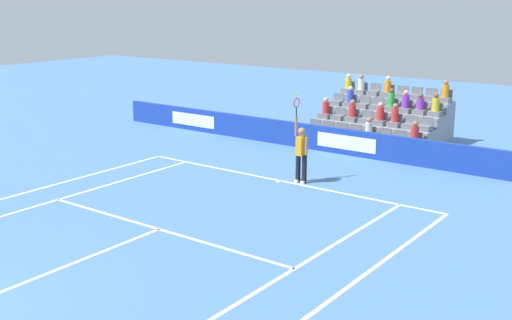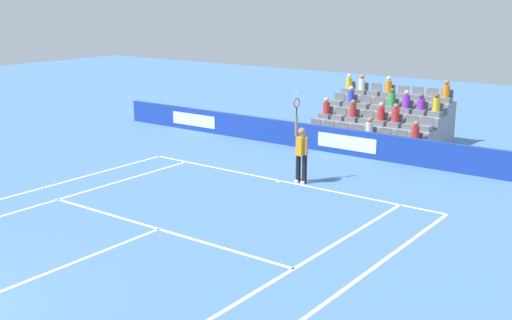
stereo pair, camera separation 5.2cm
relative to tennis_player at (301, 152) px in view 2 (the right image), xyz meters
The scene contains 11 objects.
line_baseline 1.19m from the tennis_player, 22.31° to the left, with size 10.97×0.10×0.01m, color white.
line_service 5.86m from the tennis_player, 83.95° to the left, with size 8.23×0.10×0.01m, color white.
line_centre_service 9.01m from the tennis_player, 86.10° to the left, with size 0.10×6.40×0.01m, color white.
line_singles_sideline_left 7.85m from the tennis_player, 52.67° to the left, with size 0.10×11.89×0.01m, color white.
line_singles_sideline_right 7.19m from the tennis_player, 119.51° to the left, with size 0.10×11.89×0.01m, color white.
line_doubles_sideline_left 8.75m from the tennis_player, 45.47° to the left, with size 0.10×11.89×0.01m, color white.
line_doubles_sideline_right 7.95m from the tennis_player, 128.21° to the left, with size 0.10×11.89×0.01m, color white.
line_centre_mark 1.21m from the tennis_player, 29.88° to the left, with size 0.10×0.20×0.01m, color white.
sponsor_barrier 4.25m from the tennis_player, 81.70° to the right, with size 22.94×0.22×0.96m.
tennis_player is the anchor object (origin of this frame).
stadium_stand 7.14m from the tennis_player, 85.15° to the right, with size 4.96×3.80×2.57m.
Camera 2 is at (-11.09, 4.37, 5.71)m, focal length 44.68 mm.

